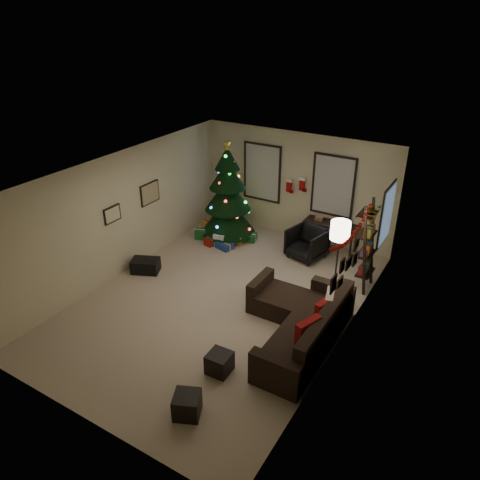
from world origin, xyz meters
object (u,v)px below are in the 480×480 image
Objects in this scene: sofa at (301,324)px; bookshelf at (367,248)px; desk at (331,226)px; desk_chair at (307,243)px; christmas_tree at (228,198)px.

bookshelf is (0.45, 2.17, 0.66)m from sofa.
desk is at bearing 102.62° from sofa.
desk_chair is 1.75m from bookshelf.
sofa is at bearing -101.69° from bookshelf.
desk_chair is at bearing 0.29° from christmas_tree.
sofa reaches higher than desk.
bookshelf is (1.55, -0.60, 0.57)m from desk_chair.
desk is at bearing 134.20° from bookshelf.
desk_chair is at bearing -117.01° from desk.
bookshelf reaches higher than desk.
desk is 1.77m from bookshelf.
desk is (2.51, 0.66, -0.45)m from christmas_tree.
desk_chair reaches higher than desk.
christmas_tree is 3.77m from bookshelf.
sofa reaches higher than desk_chair.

